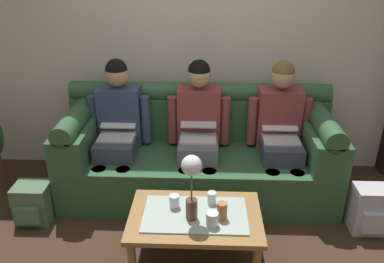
{
  "coord_description": "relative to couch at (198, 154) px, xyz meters",
  "views": [
    {
      "loc": [
        0.06,
        -1.97,
        2.07
      ],
      "look_at": [
        -0.05,
        0.94,
        0.7
      ],
      "focal_mm": 36.39,
      "sensor_mm": 36.0,
      "label": 1
    }
  ],
  "objects": [
    {
      "name": "backpack_left",
      "position": [
        -1.35,
        -0.54,
        -0.2
      ],
      "size": [
        0.28,
        0.27,
        0.33
      ],
      "color": "#4C6B4C",
      "rests_on": "ground_plane"
    },
    {
      "name": "couch",
      "position": [
        0.0,
        0.0,
        0.0
      ],
      "size": [
        2.39,
        0.88,
        0.96
      ],
      "color": "#2D5633",
      "rests_on": "ground_plane"
    },
    {
      "name": "person_left",
      "position": [
        -0.72,
        -0.0,
        0.29
      ],
      "size": [
        0.56,
        0.67,
        1.22
      ],
      "color": "#383D4C",
      "rests_on": "ground_plane"
    },
    {
      "name": "coffee_table",
      "position": [
        0.0,
        -0.95,
        -0.02
      ],
      "size": [
        0.92,
        0.6,
        0.41
      ],
      "color": "olive",
      "rests_on": "ground_plane"
    },
    {
      "name": "person_right",
      "position": [
        0.72,
        -0.0,
        0.29
      ],
      "size": [
        0.56,
        0.67,
        1.22
      ],
      "color": "#383D4C",
      "rests_on": "ground_plane"
    },
    {
      "name": "back_wall_patterned",
      "position": [
        0.0,
        0.53,
        1.08
      ],
      "size": [
        6.0,
        0.12,
        2.9
      ],
      "primitive_type": "cube",
      "color": "beige",
      "rests_on": "ground_plane"
    },
    {
      "name": "backpack_right",
      "position": [
        1.39,
        -0.57,
        -0.17
      ],
      "size": [
        0.3,
        0.25,
        0.39
      ],
      "color": "#B7B7BC",
      "rests_on": "ground_plane"
    },
    {
      "name": "cup_near_left",
      "position": [
        0.18,
        -0.99,
        0.1
      ],
      "size": [
        0.07,
        0.07,
        0.12
      ],
      "primitive_type": "cylinder",
      "color": "#B26633",
      "rests_on": "coffee_table"
    },
    {
      "name": "person_middle",
      "position": [
        0.0,
        -0.0,
        0.29
      ],
      "size": [
        0.56,
        0.67,
        1.22
      ],
      "color": "#595B66",
      "rests_on": "ground_plane"
    },
    {
      "name": "flower_vase",
      "position": [
        -0.02,
        -1.0,
        0.36
      ],
      "size": [
        0.13,
        0.13,
        0.48
      ],
      "color": "brown",
      "rests_on": "coffee_table"
    },
    {
      "name": "cup_far_left",
      "position": [
        0.11,
        -0.82,
        0.09
      ],
      "size": [
        0.06,
        0.06,
        0.09
      ],
      "primitive_type": "cylinder",
      "color": "silver",
      "rests_on": "coffee_table"
    },
    {
      "name": "cup_far_center",
      "position": [
        0.12,
        -1.07,
        0.09
      ],
      "size": [
        0.08,
        0.08,
        0.1
      ],
      "primitive_type": "cylinder",
      "color": "silver",
      "rests_on": "coffee_table"
    },
    {
      "name": "cup_near_right",
      "position": [
        -0.15,
        -0.88,
        0.09
      ],
      "size": [
        0.07,
        0.07,
        0.1
      ],
      "primitive_type": "cylinder",
      "color": "silver",
      "rests_on": "coffee_table"
    }
  ]
}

